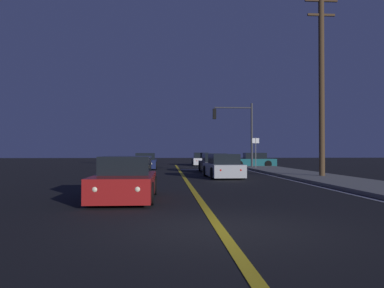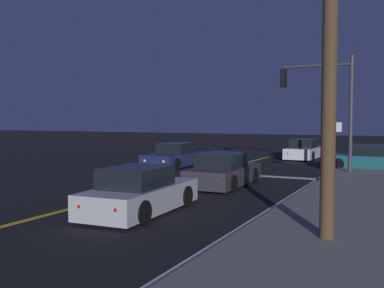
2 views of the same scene
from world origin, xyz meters
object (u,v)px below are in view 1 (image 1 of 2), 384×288
at_px(car_lead_oncoming_teal, 253,161).
at_px(car_far_approaching_red, 125,181).
at_px(car_side_waiting_white, 201,160).
at_px(traffic_signal_near_right, 238,125).
at_px(street_sign_corner, 256,148).
at_px(utility_pole_right, 322,80).
at_px(car_distant_tail_silver, 223,167).
at_px(car_parked_curb_navy, 145,162).
at_px(car_mid_block_charcoal, 214,164).

bearing_deg(car_lead_oncoming_teal, car_far_approaching_red, 160.32).
relative_size(car_side_waiting_white, traffic_signal_near_right, 0.84).
height_order(traffic_signal_near_right, street_sign_corner, traffic_signal_near_right).
distance_m(traffic_signal_near_right, utility_pole_right, 13.19).
bearing_deg(car_distant_tail_silver, street_sign_corner, 63.79).
relative_size(car_parked_curb_navy, car_lead_oncoming_teal, 1.03).
bearing_deg(car_side_waiting_white, car_distant_tail_silver, -89.54).
bearing_deg(car_parked_curb_navy, car_far_approaching_red, 90.93).
distance_m(car_lead_oncoming_teal, car_far_approaching_red, 25.98).
xyz_separation_m(car_side_waiting_white, street_sign_corner, (3.50, -10.48, 1.15)).
height_order(car_lead_oncoming_teal, car_distant_tail_silver, same).
height_order(car_side_waiting_white, utility_pole_right, utility_pole_right).
distance_m(car_parked_curb_navy, car_far_approaching_red, 21.11).
bearing_deg(traffic_signal_near_right, car_mid_block_charcoal, 64.95).
xyz_separation_m(car_side_waiting_white, utility_pole_right, (4.90, -20.56, 4.84)).
relative_size(traffic_signal_near_right, street_sign_corner, 2.20).
bearing_deg(traffic_signal_near_right, car_distant_tail_silver, 75.80).
bearing_deg(car_lead_oncoming_teal, traffic_signal_near_right, 145.01).
relative_size(car_distant_tail_silver, car_mid_block_charcoal, 1.00).
height_order(car_lead_oncoming_teal, car_side_waiting_white, same).
bearing_deg(car_mid_block_charcoal, traffic_signal_near_right, 63.82).
height_order(car_parked_curb_navy, utility_pole_right, utility_pole_right).
height_order(car_distant_tail_silver, traffic_signal_near_right, traffic_signal_near_right).
relative_size(car_lead_oncoming_teal, car_mid_block_charcoal, 0.99).
xyz_separation_m(traffic_signal_near_right, street_sign_corner, (0.94, -2.80, -2.03)).
distance_m(car_distant_tail_silver, street_sign_corner, 9.95).
distance_m(car_mid_block_charcoal, street_sign_corner, 5.09).
distance_m(car_far_approaching_red, street_sign_corner, 20.75).
height_order(car_distant_tail_silver, utility_pole_right, utility_pole_right).
bearing_deg(utility_pole_right, car_mid_block_charcoal, 127.01).
bearing_deg(car_lead_oncoming_teal, car_distant_tail_silver, 162.75).
height_order(car_parked_curb_navy, car_side_waiting_white, same).
xyz_separation_m(car_side_waiting_white, car_mid_block_charcoal, (-0.26, -13.72, -0.00)).
distance_m(car_parked_curb_navy, car_mid_block_charcoal, 7.46).
xyz_separation_m(car_parked_curb_navy, car_mid_block_charcoal, (5.13, -5.42, -0.00)).
height_order(car_far_approaching_red, traffic_signal_near_right, traffic_signal_near_right).
height_order(car_parked_curb_navy, car_distant_tail_silver, same).
xyz_separation_m(car_lead_oncoming_teal, street_sign_corner, (-0.92, -5.32, 1.15)).
relative_size(car_far_approaching_red, utility_pole_right, 0.42).
bearing_deg(car_parked_curb_navy, car_mid_block_charcoal, 133.14).
bearing_deg(car_mid_block_charcoal, car_far_approaching_red, -107.72).
relative_size(car_distant_tail_silver, car_side_waiting_white, 0.92).
distance_m(car_lead_oncoming_teal, car_mid_block_charcoal, 9.75).
relative_size(car_parked_curb_navy, car_mid_block_charcoal, 1.03).
bearing_deg(car_far_approaching_red, car_parked_curb_navy, -88.42).
height_order(traffic_signal_near_right, utility_pole_right, utility_pole_right).
xyz_separation_m(car_mid_block_charcoal, traffic_signal_near_right, (2.82, 6.04, 3.18)).
relative_size(car_side_waiting_white, street_sign_corner, 1.84).
height_order(car_parked_curb_navy, car_mid_block_charcoal, same).
bearing_deg(utility_pole_right, car_distant_tail_silver, 169.27).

